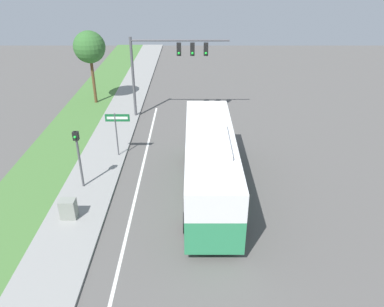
{
  "coord_description": "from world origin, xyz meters",
  "views": [
    {
      "loc": [
        -0.67,
        -14.04,
        10.96
      ],
      "look_at": [
        -0.64,
        3.5,
        1.79
      ],
      "focal_mm": 35.0,
      "sensor_mm": 36.0,
      "label": 1
    }
  ],
  "objects": [
    {
      "name": "utility_cabinet",
      "position": [
        -6.44,
        0.2,
        0.61
      ],
      "size": [
        0.73,
        0.54,
        0.98
      ],
      "color": "gray",
      "rests_on": "sidewalk"
    },
    {
      "name": "ground_plane",
      "position": [
        0.0,
        0.0,
        0.0
      ],
      "size": [
        80.0,
        80.0,
        0.0
      ],
      "primitive_type": "plane",
      "color": "#565451"
    },
    {
      "name": "sidewalk",
      "position": [
        -6.2,
        0.0,
        0.06
      ],
      "size": [
        2.8,
        80.0,
        0.12
      ],
      "color": "gray",
      "rests_on": "ground_plane"
    },
    {
      "name": "grass_verge",
      "position": [
        -9.4,
        0.0,
        0.05
      ],
      "size": [
        3.6,
        80.0,
        0.1
      ],
      "color": "#477538",
      "rests_on": "ground_plane"
    },
    {
      "name": "signal_gantry",
      "position": [
        -2.5,
        13.2,
        4.49
      ],
      "size": [
        7.16,
        0.41,
        6.04
      ],
      "color": "#4C4C51",
      "rests_on": "ground_plane"
    },
    {
      "name": "street_sign",
      "position": [
        -5.16,
        6.54,
        2.06
      ],
      "size": [
        1.46,
        0.08,
        2.87
      ],
      "color": "#4C4C51",
      "rests_on": "ground_plane"
    },
    {
      "name": "bus",
      "position": [
        0.23,
        2.49,
        1.92
      ],
      "size": [
        2.59,
        10.22,
        3.5
      ],
      "color": "#2D8956",
      "rests_on": "ground_plane"
    },
    {
      "name": "roadside_tree",
      "position": [
        -8.83,
        16.18,
        4.68
      ],
      "size": [
        2.53,
        2.53,
        5.88
      ],
      "color": "brown",
      "rests_on": "grass_verge"
    },
    {
      "name": "pedestrian_signal",
      "position": [
        -6.5,
        2.95,
        2.23
      ],
      "size": [
        0.28,
        0.34,
        3.3
      ],
      "color": "#4C4C51",
      "rests_on": "ground_plane"
    },
    {
      "name": "lane_divider_near",
      "position": [
        -3.6,
        0.0,
        0.0
      ],
      "size": [
        0.14,
        30.0,
        0.01
      ],
      "color": "silver",
      "rests_on": "ground_plane"
    }
  ]
}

